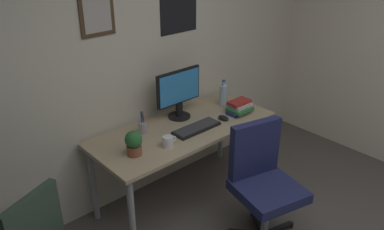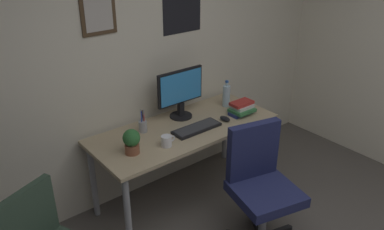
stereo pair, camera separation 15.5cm
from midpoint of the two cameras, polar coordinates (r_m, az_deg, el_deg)
name	(u,v)px [view 2 (the right image)]	position (r m, az deg, el deg)	size (l,w,h in m)	color
wall_back	(139,52)	(3.35, -6.33, 8.97)	(4.40, 0.10, 2.60)	beige
desk	(185,135)	(3.37, 0.26, -2.93)	(1.61, 0.68, 0.72)	tan
office_chair	(260,180)	(3.06, 11.29, -9.28)	(0.58, 0.58, 0.95)	#1E234C
monitor	(180,92)	(3.42, -0.38, 3.38)	(0.46, 0.20, 0.43)	black
keyboard	(197,128)	(3.29, 2.04, -1.94)	(0.43, 0.15, 0.03)	black
computer_mouse	(225,119)	(3.45, 6.08, -0.55)	(0.06, 0.11, 0.04)	black
water_bottle	(226,95)	(3.70, 6.19, 2.81)	(0.07, 0.07, 0.25)	silver
coffee_mug_near	(167,141)	(3.04, -2.21, -3.78)	(0.12, 0.08, 0.09)	white
potted_plant	(132,141)	(2.93, -7.24, -3.73)	(0.13, 0.13, 0.20)	brown
pen_cup	(143,126)	(3.25, -5.76, -1.57)	(0.07, 0.07, 0.20)	#9EA0A5
book_stack_left	(242,108)	(3.58, 8.41, 0.97)	(0.23, 0.18, 0.11)	navy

